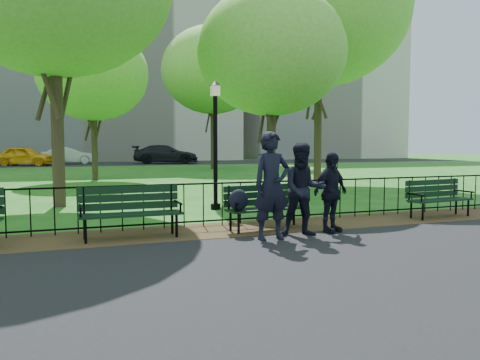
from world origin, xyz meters
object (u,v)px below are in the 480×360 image
object	(u,v)px
park_bench_main	(255,201)
person_right	(331,192)
person_mid	(304,190)
park_bench_left_a	(130,206)
sedan_silver	(68,156)
tree_mid_e	(319,10)
tree_far_e	(213,70)
tree_far_c	(93,74)
tree_near_e	(272,52)
taxi	(25,156)
person_left	(272,186)
lamppost	(215,140)
park_bench_right_a	(437,194)
sedan_dark	(166,154)

from	to	relation	value
park_bench_main	person_right	xyz separation A→B (m)	(1.28, -0.63, 0.19)
person_mid	park_bench_left_a	bearing A→B (deg)	178.37
park_bench_left_a	sedan_silver	world-z (taller)	sedan_silver
park_bench_main	sedan_silver	world-z (taller)	sedan_silver
tree_mid_e	park_bench_main	bearing A→B (deg)	-125.60
park_bench_main	tree_far_e	xyz separation A→B (m)	(5.85, 21.93, 6.02)
park_bench_main	tree_far_c	xyz separation A→B (m)	(-2.15, 14.70, 4.35)
tree_far_c	sedan_silver	size ratio (longest dim) A/B	1.64
tree_near_e	tree_far_c	world-z (taller)	tree_far_c
park_bench_left_a	tree_far_e	bearing A→B (deg)	69.15
park_bench_left_a	sedan_silver	xyz separation A→B (m)	(-0.95, 33.77, 0.15)
tree_mid_e	sedan_silver	bearing A→B (deg)	111.91
tree_near_e	person_right	xyz separation A→B (m)	(-1.55, -6.22, -3.83)
person_right	taxi	size ratio (longest dim) A/B	0.34
person_left	person_right	size ratio (longest dim) A/B	1.24
park_bench_main	lamppost	xyz separation A→B (m)	(0.19, 3.17, 1.20)
park_bench_right_a	tree_far_c	xyz separation A→B (m)	(-6.69, 14.56, 4.39)
park_bench_left_a	person_mid	size ratio (longest dim) A/B	1.06
person_mid	park_bench_right_a	bearing A→B (deg)	28.38
tree_near_e	sedan_silver	size ratio (longest dim) A/B	1.53
tree_near_e	tree_mid_e	distance (m)	5.91
tree_far_c	person_mid	xyz separation A→B (m)	(2.78, -15.47, -4.07)
tree_far_e	sedan_dark	bearing A→B (deg)	96.34
park_bench_main	tree_mid_e	bearing A→B (deg)	47.04
park_bench_main	park_bench_left_a	bearing A→B (deg)	169.50
park_bench_left_a	sedan_dark	world-z (taller)	sedan_dark
tree_near_e	tree_mid_e	bearing A→B (deg)	44.04
park_bench_right_a	tree_far_e	xyz separation A→B (m)	(1.31, 21.79, 6.07)
person_right	park_bench_left_a	bearing A→B (deg)	147.87
park_bench_main	taxi	size ratio (longest dim) A/B	0.39
park_bench_main	tree_near_e	size ratio (longest dim) A/B	0.26
park_bench_right_a	tree_far_e	bearing A→B (deg)	81.16
park_bench_left_a	park_bench_right_a	xyz separation A→B (m)	(6.88, 0.01, -0.04)
park_bench_left_a	park_bench_right_a	world-z (taller)	park_bench_left_a
taxi	sedan_dark	size ratio (longest dim) A/B	0.80
person_right	tree_far_e	bearing A→B (deg)	58.30
person_mid	lamppost	bearing A→B (deg)	111.59
person_left	sedan_silver	world-z (taller)	person_left
person_left	person_right	bearing A→B (deg)	6.71
person_mid	tree_near_e	bearing A→B (deg)	86.17
tree_far_e	person_mid	distance (m)	24.00
park_bench_left_a	tree_far_c	bearing A→B (deg)	89.00
park_bench_right_a	person_left	bearing A→B (deg)	-172.96
tree_far_c	person_mid	size ratio (longest dim) A/B	4.21
park_bench_right_a	person_mid	size ratio (longest dim) A/B	1.00
park_bench_left_a	person_right	world-z (taller)	person_right
park_bench_right_a	tree_mid_e	xyz separation A→B (m)	(2.08, 9.11, 6.72)
tree_far_c	sedan_dark	bearing A→B (deg)	68.66
tree_far_c	tree_mid_e	bearing A→B (deg)	-31.82
tree_mid_e	tree_far_e	xyz separation A→B (m)	(-0.77, 12.68, -0.66)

